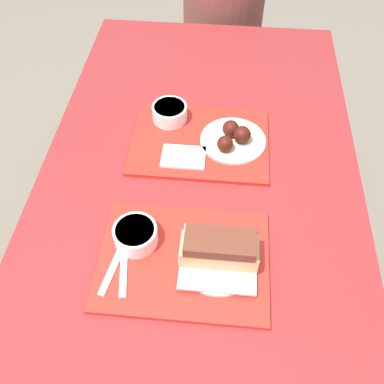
% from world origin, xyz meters
% --- Properties ---
extents(ground_plane, '(12.00, 12.00, 0.00)m').
position_xyz_m(ground_plane, '(0.00, 0.00, 0.00)').
color(ground_plane, '#706656').
extents(picnic_table, '(0.92, 1.88, 0.74)m').
position_xyz_m(picnic_table, '(0.00, 0.00, 0.66)').
color(picnic_table, maroon).
rests_on(picnic_table, ground_plane).
extents(picnic_bench_far, '(0.87, 0.28, 0.43)m').
position_xyz_m(picnic_bench_far, '(0.00, 1.16, 0.36)').
color(picnic_bench_far, maroon).
rests_on(picnic_bench_far, ground_plane).
extents(tray_near, '(0.41, 0.31, 0.01)m').
position_xyz_m(tray_near, '(-0.01, -0.15, 0.75)').
color(tray_near, red).
rests_on(tray_near, picnic_table).
extents(tray_far, '(0.41, 0.31, 0.01)m').
position_xyz_m(tray_far, '(-0.01, 0.26, 0.75)').
color(tray_far, red).
rests_on(tray_far, picnic_table).
extents(bowl_coleslaw_near, '(0.11, 0.11, 0.05)m').
position_xyz_m(bowl_coleslaw_near, '(-0.14, -0.11, 0.78)').
color(bowl_coleslaw_near, white).
rests_on(bowl_coleslaw_near, tray_near).
extents(brisket_sandwich_plate, '(0.19, 0.19, 0.10)m').
position_xyz_m(brisket_sandwich_plate, '(0.07, -0.15, 0.80)').
color(brisket_sandwich_plate, beige).
rests_on(brisket_sandwich_plate, tray_near).
extents(plastic_fork_near, '(0.05, 0.17, 0.00)m').
position_xyz_m(plastic_fork_near, '(-0.18, -0.19, 0.76)').
color(plastic_fork_near, white).
rests_on(plastic_fork_near, tray_near).
extents(plastic_knife_near, '(0.04, 0.17, 0.00)m').
position_xyz_m(plastic_knife_near, '(-0.15, -0.19, 0.76)').
color(plastic_knife_near, white).
rests_on(plastic_knife_near, tray_near).
extents(condiment_packet, '(0.04, 0.03, 0.01)m').
position_xyz_m(condiment_packet, '(0.01, -0.08, 0.76)').
color(condiment_packet, '#A59E93').
rests_on(condiment_packet, tray_near).
extents(bowl_coleslaw_far, '(0.11, 0.11, 0.05)m').
position_xyz_m(bowl_coleslaw_far, '(-0.11, 0.34, 0.78)').
color(bowl_coleslaw_far, white).
rests_on(bowl_coleslaw_far, tray_far).
extents(wings_plate_far, '(0.20, 0.20, 0.06)m').
position_xyz_m(wings_plate_far, '(0.09, 0.26, 0.78)').
color(wings_plate_far, beige).
rests_on(wings_plate_far, tray_far).
extents(napkin_far, '(0.13, 0.09, 0.01)m').
position_xyz_m(napkin_far, '(-0.05, 0.18, 0.76)').
color(napkin_far, white).
rests_on(napkin_far, tray_far).
extents(person_seated_across, '(0.36, 0.36, 0.68)m').
position_xyz_m(person_seated_across, '(0.02, 1.16, 0.71)').
color(person_seated_across, brown).
rests_on(person_seated_across, picnic_bench_far).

